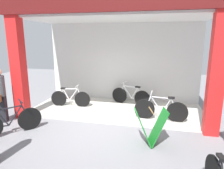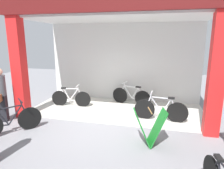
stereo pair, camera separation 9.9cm
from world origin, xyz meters
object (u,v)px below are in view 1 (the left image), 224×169
bicycle_inside_0 (70,98)px  bicycle_parked_0 (10,122)px  bicycle_inside_1 (131,96)px  sandwich_board_sign (150,127)px  bicycle_inside_2 (161,110)px  pedestrian_2 (1,95)px

bicycle_inside_0 → bicycle_parked_0: 2.72m
bicycle_inside_1 → bicycle_parked_0: (-2.98, -3.39, 0.01)m
bicycle_parked_0 → sandwich_board_sign: (3.88, 0.29, 0.09)m
bicycle_inside_0 → bicycle_inside_2: 3.58m
pedestrian_2 → bicycle_inside_2: bearing=13.3°
bicycle_inside_1 → pedestrian_2: bearing=-145.8°
bicycle_inside_0 → pedestrian_2: 2.49m
bicycle_inside_1 → sandwich_board_sign: 3.23m
bicycle_inside_0 → bicycle_parked_0: (-0.65, -2.64, 0.03)m
bicycle_inside_2 → pedestrian_2: 5.23m
bicycle_inside_2 → bicycle_parked_0: bicycle_inside_2 is taller
bicycle_inside_2 → bicycle_parked_0: 4.60m
bicycle_inside_0 → pedestrian_2: (-1.54, -1.88, 0.55)m
bicycle_parked_0 → pedestrian_2: size_ratio=0.77×
bicycle_inside_0 → bicycle_inside_2: size_ratio=0.92×
pedestrian_2 → sandwich_board_sign: bearing=-5.6°
bicycle_inside_2 → bicycle_inside_0: bearing=169.0°
bicycle_inside_1 → bicycle_parked_0: size_ratio=1.20×
bicycle_inside_1 → bicycle_inside_2: size_ratio=0.94×
bicycle_inside_0 → bicycle_parked_0: size_ratio=1.18×
pedestrian_2 → bicycle_inside_1: bearing=34.2°
sandwich_board_sign → bicycle_parked_0: bearing=-175.7°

